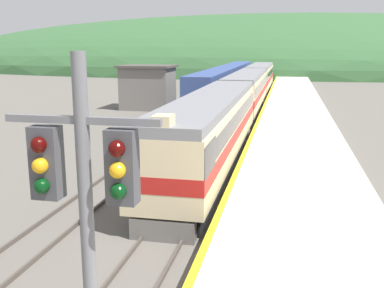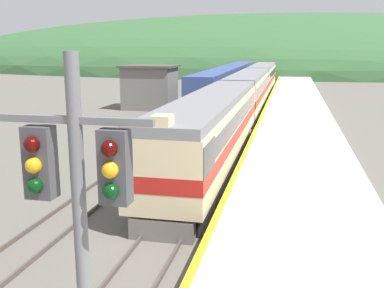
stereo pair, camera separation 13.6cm
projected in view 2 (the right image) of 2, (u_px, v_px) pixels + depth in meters
name	position (u px, v px, depth m)	size (l,w,h in m)	color
track_main	(264.00, 88.00, 70.67)	(1.52, 180.00, 0.16)	#4C443D
track_siding	(238.00, 88.00, 71.56)	(1.52, 180.00, 0.16)	#4C443D
platform	(295.00, 102.00, 50.53)	(5.93, 140.00, 0.89)	#BCB5A5
distant_hills	(278.00, 69.00, 135.16)	(227.32, 102.29, 31.68)	#335B33
station_shed	(150.00, 87.00, 47.90)	(5.62, 4.81, 4.63)	slate
express_train_lead_car	(212.00, 128.00, 24.55)	(3.00, 20.70, 4.35)	black
carriage_second	(249.00, 91.00, 45.09)	(2.99, 20.12, 3.99)	black
carriage_third	(262.00, 77.00, 65.12)	(2.99, 20.12, 3.99)	black
siding_train	(230.00, 80.00, 62.09)	(2.90, 44.46, 3.86)	black
signal_mast_main	(79.00, 219.00, 6.23)	(2.20, 0.42, 6.53)	slate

